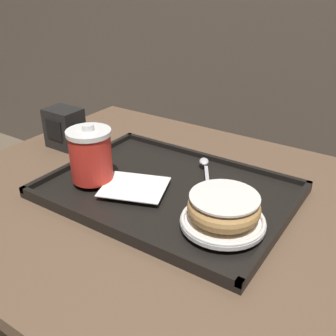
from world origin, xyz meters
name	(u,v)px	position (x,y,z in m)	size (l,w,h in m)	color
cafe_table	(171,256)	(0.00, 0.00, 0.57)	(1.04, 0.81, 0.73)	brown
serving_tray	(168,191)	(-0.01, 0.01, 0.74)	(0.51, 0.37, 0.02)	black
napkin_paper	(134,187)	(-0.07, -0.04, 0.76)	(0.16, 0.15, 0.00)	white
coffee_cup_front	(91,155)	(-0.17, -0.06, 0.82)	(0.10, 0.10, 0.13)	red
plate_with_chocolate_donut	(223,221)	(0.15, -0.06, 0.76)	(0.16, 0.16, 0.01)	white
donut_chocolate_glazed	(224,207)	(0.15, -0.06, 0.79)	(0.13, 0.13, 0.05)	tan
spoon	(206,166)	(0.02, 0.12, 0.76)	(0.09, 0.13, 0.01)	silver
napkin_dispenser	(64,128)	(-0.39, 0.07, 0.79)	(0.09, 0.07, 0.11)	black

